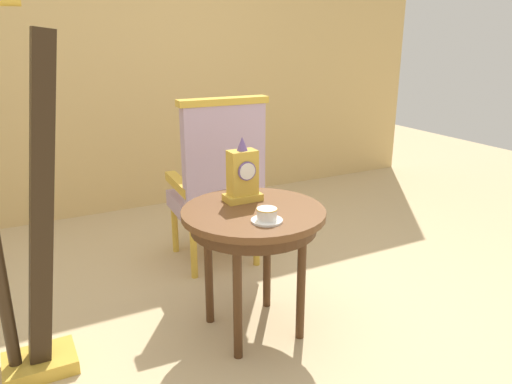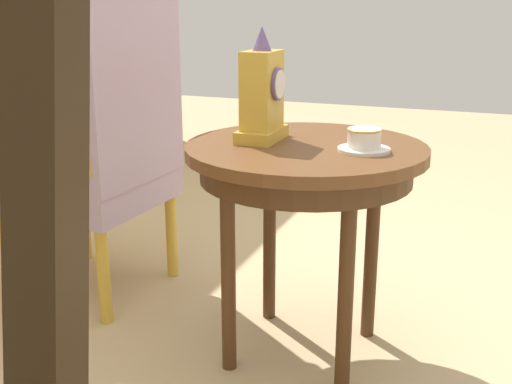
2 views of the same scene
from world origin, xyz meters
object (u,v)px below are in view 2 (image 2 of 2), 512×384
object	(u,v)px
armchair	(107,142)
side_table	(305,171)
harp	(24,250)
mantel_clock	(262,96)
teacup_left	(364,141)

from	to	relation	value
armchair	side_table	bearing A→B (deg)	-101.16
side_table	harp	xyz separation A→B (m)	(-1.01, 0.17, 0.10)
side_table	mantel_clock	distance (m)	0.26
armchair	harp	world-z (taller)	harp
mantel_clock	harp	distance (m)	1.03
mantel_clock	armchair	distance (m)	0.71
teacup_left	mantel_clock	distance (m)	0.34
mantel_clock	harp	size ratio (longest dim) A/B	0.19
side_table	teacup_left	xyz separation A→B (m)	(-0.02, -0.18, 0.11)
mantel_clock	harp	xyz separation A→B (m)	(-1.02, 0.02, -0.11)
armchair	harp	bearing A→B (deg)	-151.53
teacup_left	harp	xyz separation A→B (m)	(-0.99, 0.34, -0.01)
mantel_clock	armchair	bearing A→B (deg)	77.49
mantel_clock	armchair	world-z (taller)	armchair
side_table	mantel_clock	bearing A→B (deg)	85.24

